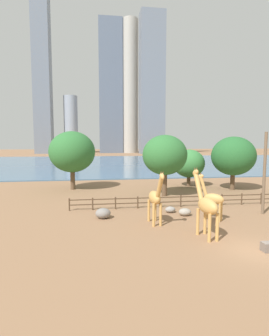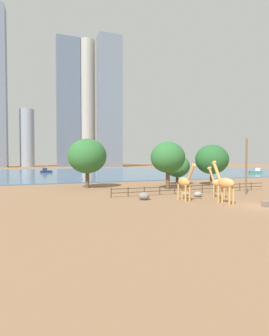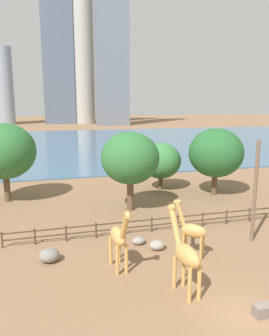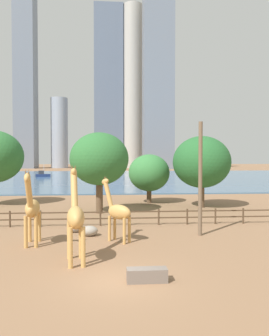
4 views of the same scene
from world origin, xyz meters
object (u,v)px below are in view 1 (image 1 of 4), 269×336
tree_right_tall (189,164)px  boat_sailboat (72,160)px  boulder_by_pole (103,213)px  boulder_small (185,212)px  giraffe_companion (212,198)px  utility_pole (264,173)px  giraffe_tall (206,205)px  boulder_near_fence (170,210)px  giraffe_young (155,198)px  tree_left_large (72,152)px  tree_left_small (165,155)px  tree_center_broad (233,156)px

tree_right_tall → boat_sailboat: tree_right_tall is taller
boulder_by_pole → boulder_small: bearing=-1.3°
boulder_small → boat_sailboat: boat_sailboat is taller
giraffe_companion → utility_pole: utility_pole is taller
giraffe_tall → boulder_small: 6.09m
boulder_near_fence → boulder_small: size_ratio=0.86×
giraffe_companion → boulder_near_fence: bearing=-0.6°
giraffe_young → tree_left_large: (-8.59, 18.38, 3.33)m
giraffe_tall → tree_right_tall: size_ratio=0.86×
giraffe_young → boulder_near_fence: size_ratio=4.70×
giraffe_tall → giraffe_young: giraffe_tall is taller
boulder_small → tree_left_small: bearing=87.4°
tree_left_small → boulder_by_pole: bearing=-131.4°
tree_right_tall → tree_left_small: (-5.82, -6.96, 1.70)m
giraffe_companion → boulder_small: giraffe_companion is taller
boat_sailboat → utility_pole: bearing=-81.8°
boulder_small → tree_right_tall: 17.94m
tree_left_large → tree_left_small: (12.44, -6.63, -0.26)m
tree_left_large → boulder_small: bearing=-53.4°
boulder_small → boat_sailboat: size_ratio=0.28×
utility_pole → tree_center_broad: size_ratio=1.02×
giraffe_tall → boulder_by_pole: (-7.46, 5.90, -1.92)m
giraffe_young → tree_left_small: tree_left_small is taller
utility_pole → tree_left_small: (-7.39, 9.97, 1.35)m
boulder_near_fence → tree_right_tall: (7.34, 15.21, 3.37)m
giraffe_young → boat_sailboat: bearing=-173.9°
tree_right_tall → boulder_small: bearing=-110.7°
tree_left_large → boat_sailboat: tree_left_large is taller
boat_sailboat → boulder_small: bearing=-87.6°
giraffe_young → tree_center_broad: 21.23m
tree_left_large → boat_sailboat: bearing=95.5°
giraffe_tall → tree_center_broad: (11.99, 18.24, 2.63)m
giraffe_young → tree_center_broad: tree_center_broad is taller
giraffe_companion → boat_sailboat: giraffe_companion is taller
boulder_near_fence → tree_center_broad: size_ratio=0.13×
boulder_small → tree_right_tall: (6.25, 16.49, 3.32)m
giraffe_young → boulder_by_pole: (-4.40, 2.40, -1.83)m
giraffe_young → boulder_near_fence: 4.65m
giraffe_tall → boulder_near_fence: giraffe_tall is taller
giraffe_tall → tree_center_broad: bearing=-42.4°
boulder_near_fence → giraffe_young: bearing=-123.6°
boulder_by_pole → tree_left_large: (-4.19, 15.99, 5.15)m
utility_pole → tree_left_small: utility_pole is taller
giraffe_young → boat_sailboat: giraffe_young is taller
giraffe_young → boulder_small: size_ratio=4.03×
giraffe_young → boulder_small: bearing=118.4°
tree_left_small → boulder_small: bearing=-92.6°
utility_pole → tree_center_broad: utility_pole is taller
tree_left_large → tree_center_broad: 23.92m
giraffe_companion → tree_left_small: tree_left_small is taller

